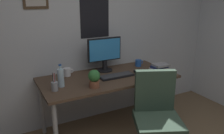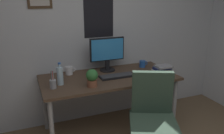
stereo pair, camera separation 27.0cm
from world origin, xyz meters
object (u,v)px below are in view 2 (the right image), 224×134
water_bottle (60,75)px  book_stack_left (162,69)px  office_chair (153,115)px  computer_mouse (139,72)px  coffee_mug_far (69,71)px  pen_cup (53,83)px  potted_plant (92,77)px  keyboard (117,76)px  coffee_mug_near (143,64)px  monitor (107,53)px

water_bottle → book_stack_left: bearing=-5.5°
office_chair → computer_mouse: 0.72m
coffee_mug_far → pen_cup: (-0.25, -0.38, 0.00)m
coffee_mug_far → potted_plant: (0.15, -0.49, 0.06)m
computer_mouse → potted_plant: size_ratio=0.56×
keyboard → water_bottle: bearing=179.3°
potted_plant → coffee_mug_far: bearing=106.7°
keyboard → computer_mouse: bearing=2.5°
keyboard → book_stack_left: bearing=-11.3°
keyboard → book_stack_left: size_ratio=1.93×
pen_cup → book_stack_left: pen_cup is taller
computer_mouse → coffee_mug_far: bearing=159.9°
keyboard → office_chair: bearing=-79.3°
computer_mouse → book_stack_left: (0.26, -0.12, 0.04)m
coffee_mug_far → book_stack_left: size_ratio=0.57×
office_chair → coffee_mug_far: size_ratio=7.52×
coffee_mug_near → potted_plant: potted_plant is taller
coffee_mug_far → pen_cup: size_ratio=0.63×
keyboard → pen_cup: bearing=-174.7°
monitor → keyboard: (0.02, -0.28, -0.23)m
coffee_mug_far → book_stack_left: (1.08, -0.42, 0.01)m
office_chair → potted_plant: (-0.49, 0.46, 0.32)m
pen_cup → keyboard: bearing=5.3°
potted_plant → water_bottle: bearing=149.3°
monitor → pen_cup: size_ratio=2.30×
monitor → pen_cup: bearing=-154.8°
book_stack_left → pen_cup: bearing=178.3°
office_chair → book_stack_left: bearing=50.3°
coffee_mug_far → pen_cup: pen_cup is taller
computer_mouse → keyboard: bearing=-177.5°
monitor → office_chair: bearing=-81.3°
water_bottle → monitor: bearing=22.6°
water_bottle → pen_cup: size_ratio=1.26×
water_bottle → book_stack_left: (1.24, -0.12, -0.04)m
potted_plant → pen_cup: size_ratio=0.98×
book_stack_left → keyboard: bearing=168.7°
coffee_mug_near → book_stack_left: 0.36m
potted_plant → monitor: bearing=52.6°
computer_mouse → book_stack_left: book_stack_left is taller
coffee_mug_near → monitor: bearing=175.7°
keyboard → water_bottle: 0.69m
office_chair → potted_plant: size_ratio=4.87×
computer_mouse → water_bottle: 0.99m
office_chair → coffee_mug_far: (-0.64, 0.95, 0.26)m
office_chair → potted_plant: office_chair is taller
keyboard → coffee_mug_far: bearing=148.9°
monitor → potted_plant: size_ratio=2.36×
office_chair → coffee_mug_near: (0.36, 0.88, 0.26)m
water_bottle → coffee_mug_near: 1.19m
computer_mouse → coffee_mug_far: 0.87m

